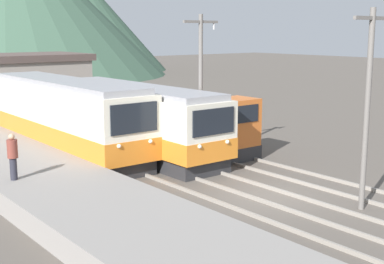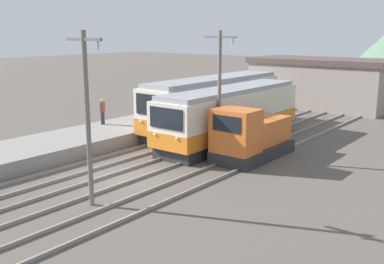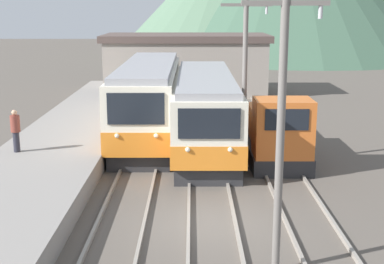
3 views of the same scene
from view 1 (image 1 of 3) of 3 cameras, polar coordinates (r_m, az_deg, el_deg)
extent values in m
plane|color=#564F47|center=(20.57, 7.65, -6.91)|extent=(200.00, 200.00, 0.00)
cube|color=gray|center=(16.72, -7.59, -9.64)|extent=(4.50, 54.00, 0.80)
cube|color=gray|center=(18.41, 0.37, -8.71)|extent=(0.10, 60.00, 0.14)
cube|color=gray|center=(19.29, 3.73, -7.81)|extent=(0.10, 60.00, 0.14)
cube|color=gray|center=(20.19, 6.62, -7.01)|extent=(0.10, 60.00, 0.14)
cube|color=gray|center=(21.19, 9.39, -6.23)|extent=(0.10, 60.00, 0.14)
cube|color=gray|center=(22.33, 12.10, -5.44)|extent=(0.10, 60.00, 0.14)
cube|color=gray|center=(23.43, 14.35, -4.78)|extent=(0.10, 60.00, 0.14)
cube|color=#28282B|center=(28.18, -13.25, -1.55)|extent=(2.58, 12.57, 0.70)
cube|color=silver|center=(27.87, -13.41, 2.00)|extent=(2.80, 13.10, 2.83)
cube|color=orange|center=(28.01, -13.33, 0.17)|extent=(2.84, 13.14, 1.02)
cube|color=black|center=(22.06, -6.17, 1.48)|extent=(2.24, 0.06, 1.24)
sphere|color=silver|center=(21.85, -7.80, -1.51)|extent=(0.18, 0.18, 0.18)
sphere|color=silver|center=(22.66, -4.45, -1.00)|extent=(0.18, 0.18, 0.18)
cube|color=#939399|center=(27.68, -13.55, 5.18)|extent=(2.46, 12.57, 0.28)
cube|color=#28282B|center=(27.66, -6.11, -1.55)|extent=(2.58, 11.84, 0.70)
cube|color=silver|center=(27.36, -6.18, 1.75)|extent=(2.80, 12.34, 2.52)
cube|color=orange|center=(27.50, -6.14, 0.09)|extent=(2.84, 12.38, 0.91)
cube|color=black|center=(22.35, 2.34, 1.11)|extent=(2.24, 0.06, 1.11)
sphere|color=silver|center=(22.04, 0.82, -1.56)|extent=(0.18, 0.18, 0.18)
sphere|color=silver|center=(23.02, 3.79, -1.05)|extent=(0.18, 0.18, 0.18)
cube|color=#939399|center=(27.18, -6.24, 4.67)|extent=(2.46, 11.84, 0.28)
cube|color=#28282B|center=(27.62, 1.66, -1.51)|extent=(2.40, 5.45, 0.70)
cube|color=#D16628|center=(25.97, 4.31, 1.05)|extent=(2.28, 1.75, 2.30)
cube|color=black|center=(25.25, 5.71, 1.92)|extent=(1.68, 0.04, 0.83)
cube|color=#D16628|center=(28.08, 0.53, 0.88)|extent=(1.92, 3.61, 1.40)
cylinder|color=black|center=(27.93, 0.53, 2.80)|extent=(0.16, 0.16, 0.50)
cylinder|color=slate|center=(19.20, 18.16, 2.07)|extent=(0.20, 0.20, 6.97)
cube|color=slate|center=(19.02, 18.71, 11.44)|extent=(2.00, 0.12, 0.12)
cylinder|color=slate|center=(25.22, 0.92, 4.54)|extent=(0.20, 0.20, 6.97)
cube|color=slate|center=(25.08, 0.94, 11.68)|extent=(2.00, 0.12, 0.12)
cylinder|color=#B2B2B7|center=(25.59, 2.35, 11.20)|extent=(0.10, 0.10, 0.30)
cylinder|color=#282833|center=(20.71, -18.50, -3.75)|extent=(0.26, 0.26, 0.83)
cylinder|color=brown|center=(20.54, -18.62, -1.71)|extent=(0.38, 0.38, 0.68)
sphere|color=tan|center=(20.46, -18.70, -0.47)|extent=(0.22, 0.22, 0.22)
cube|color=gray|center=(41.92, -19.75, 4.35)|extent=(12.00, 6.00, 4.02)
cone|color=#3D5B47|center=(88.85, -12.67, 11.91)|extent=(29.65, 29.65, 16.93)
camera|label=2|loc=(29.78, 53.28, 7.82)|focal=42.00mm
camera|label=3|loc=(13.94, 60.39, 6.71)|focal=50.00mm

